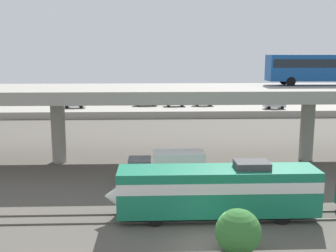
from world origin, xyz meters
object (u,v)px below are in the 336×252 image
Objects in this scene: transit_bus_on_overpass at (321,67)px; parked_car_2 at (146,102)px; parked_car_3 at (203,102)px; train_locomotive at (208,189)px; service_truck_east at (169,167)px; parked_car_4 at (74,104)px; parked_car_1 at (175,103)px; parked_car_0 at (274,105)px.

transit_bus_on_overpass reaches higher than parked_car_2.
parked_car_3 is (11.49, -0.52, -0.00)m from parked_car_2.
train_locomotive is 8.14m from service_truck_east.
parked_car_4 is at bearing 135.71° from transit_bus_on_overpass.
parked_car_1 is (-14.54, 34.66, -8.16)m from transit_bus_on_overpass.
transit_bus_on_overpass is at bearing -129.93° from train_locomotive.
parked_car_0 is at bearing 82.29° from transit_bus_on_overpass.
service_truck_east is at bearing 79.13° from parked_car_3.
transit_bus_on_overpass is 31.74m from parked_car_0.
parked_car_2 is at bearing -84.46° from train_locomotive.
train_locomotive reaches higher than parked_car_2.
service_truck_east is 45.02m from parked_car_1.
parked_car_3 is at bearing 104.01° from transit_bus_on_overpass.
transit_bus_on_overpass reaches higher than train_locomotive.
transit_bus_on_overpass is 2.76× the size of parked_car_4.
parked_car_4 is (-18.88, 51.11, -0.16)m from train_locomotive.
parked_car_4 is (-13.67, -2.62, -0.00)m from parked_car_2.
parked_car_4 is at bearing 10.87° from parked_car_2.
parked_car_3 is (5.75, 0.56, -0.00)m from parked_car_1.
parked_car_1 is at bearing -90.58° from train_locomotive.
transit_bus_on_overpass is at bearing 82.29° from parked_car_0.
transit_bus_on_overpass is 2.98× the size of parked_car_0.
parked_car_4 is at bearing -69.73° from train_locomotive.
parked_car_0 is at bearing -111.62° from train_locomotive.
parked_car_2 is 13.92m from parked_car_4.
parked_car_1 is 0.92× the size of parked_car_2.
transit_bus_on_overpass is (15.07, 18.00, 7.99)m from train_locomotive.
service_truck_east is 1.59× the size of parked_car_1.
service_truck_east is at bearing 61.97° from parked_car_0.
parked_car_3 is (-12.90, 4.83, -0.00)m from parked_car_0.
train_locomotive is 53.99m from parked_car_2.
parked_car_2 is at bearing 169.32° from parked_car_1.
train_locomotive is at bearing 68.38° from parked_car_0.
service_truck_east is at bearing -149.64° from transit_bus_on_overpass.
parked_car_0 is at bearing -12.88° from parked_car_1.
service_truck_east reaches higher than parked_car_3.
train_locomotive reaches higher than parked_car_0.
transit_bus_on_overpass is 41.89m from parked_car_2.
parked_car_0 is 0.96× the size of parked_car_3.
parked_car_0 is 13.78m from parked_car_3.
parked_car_1 is at bearing 112.76° from transit_bus_on_overpass.
transit_bus_on_overpass reaches higher than service_truck_east.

